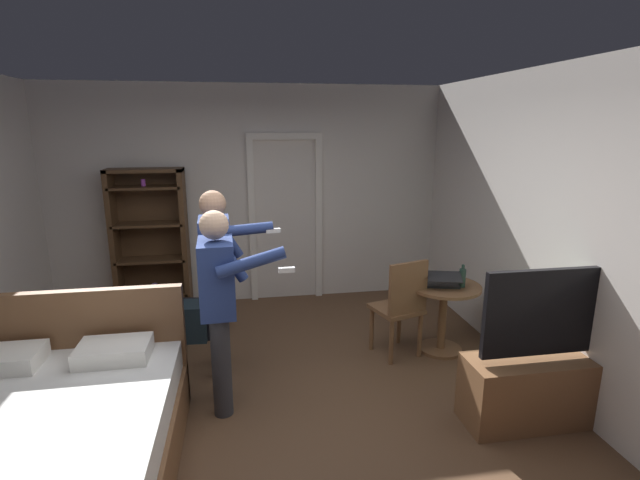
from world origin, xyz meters
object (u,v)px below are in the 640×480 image
object	(u,v)px
tv_flatscreen	(545,378)
wooden_chair	(401,304)
side_table	(443,306)
person_striped_shirt	(218,271)
person_blue_shirt	(220,298)
bookshelf	(151,236)
laptop	(443,281)
bed	(30,452)
bottle_on_table	(462,277)
suitcase_dark	(198,319)
suitcase_small	(183,322)

from	to	relation	value
tv_flatscreen	wooden_chair	distance (m)	1.40
side_table	person_striped_shirt	world-z (taller)	person_striped_shirt
person_blue_shirt	person_striped_shirt	world-z (taller)	person_striped_shirt
side_table	bookshelf	bearing A→B (deg)	151.83
tv_flatscreen	wooden_chair	size ratio (longest dim) A/B	1.26
tv_flatscreen	person_striped_shirt	distance (m)	2.80
bookshelf	person_blue_shirt	distance (m)	2.39
bookshelf	side_table	xyz separation A→B (m)	(3.02, -1.62, -0.46)
laptop	person_striped_shirt	distance (m)	2.13
bookshelf	laptop	size ratio (longest dim) A/B	4.33
bed	bottle_on_table	size ratio (longest dim) A/B	8.83
bed	bottle_on_table	xyz separation A→B (m)	(3.40, 1.29, 0.49)
bottle_on_table	wooden_chair	distance (m)	0.64
laptop	bottle_on_table	distance (m)	0.19
person_blue_shirt	person_striped_shirt	distance (m)	0.57
suitcase_dark	wooden_chair	bearing A→B (deg)	-14.20
bookshelf	suitcase_dark	bearing A→B (deg)	-55.25
suitcase_small	wooden_chair	bearing A→B (deg)	-15.20
bed	laptop	distance (m)	3.51
laptop	suitcase_dark	world-z (taller)	laptop
wooden_chair	tv_flatscreen	bearing A→B (deg)	-57.26
bookshelf	person_blue_shirt	xyz separation A→B (m)	(0.89, -2.22, -0.01)
side_table	suitcase_small	xyz separation A→B (m)	(-2.60, 0.71, -0.28)
tv_flatscreen	bed	bearing A→B (deg)	-177.35
bed	tv_flatscreen	size ratio (longest dim) A/B	1.58
bottle_on_table	wooden_chair	xyz separation A→B (m)	(-0.59, 0.03, -0.25)
person_blue_shirt	suitcase_small	size ratio (longest dim) A/B	3.12
bookshelf	suitcase_small	xyz separation A→B (m)	(0.42, -0.91, -0.74)
bottle_on_table	person_blue_shirt	world-z (taller)	person_blue_shirt
bookshelf	wooden_chair	world-z (taller)	bookshelf
person_striped_shirt	bookshelf	bearing A→B (deg)	117.42
bed	side_table	size ratio (longest dim) A/B	2.78
person_striped_shirt	wooden_chair	bearing A→B (deg)	-0.41
tv_flatscreen	suitcase_small	world-z (taller)	tv_flatscreen
bookshelf	suitcase_dark	distance (m)	1.25
bed	suitcase_small	xyz separation A→B (m)	(0.66, 2.08, -0.11)
side_table	person_striped_shirt	distance (m)	2.22
tv_flatscreen	person_striped_shirt	bearing A→B (deg)	154.46
bookshelf	person_blue_shirt	size ratio (longest dim) A/B	1.08
wooden_chair	suitcase_small	world-z (taller)	wooden_chair
tv_flatscreen	side_table	xyz separation A→B (m)	(-0.30, 1.21, 0.13)
tv_flatscreen	person_striped_shirt	size ratio (longest dim) A/B	0.74
suitcase_small	person_blue_shirt	bearing A→B (deg)	-66.13
side_table	suitcase_dark	xyz separation A→B (m)	(-2.45, 0.80, -0.30)
bottle_on_table	suitcase_small	size ratio (longest dim) A/B	0.43
tv_flatscreen	person_blue_shirt	distance (m)	2.56
bed	bottle_on_table	distance (m)	3.67
side_table	bottle_on_table	world-z (taller)	bottle_on_table
bottle_on_table	wooden_chair	size ratio (longest dim) A/B	0.22
person_blue_shirt	suitcase_small	bearing A→B (deg)	109.72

